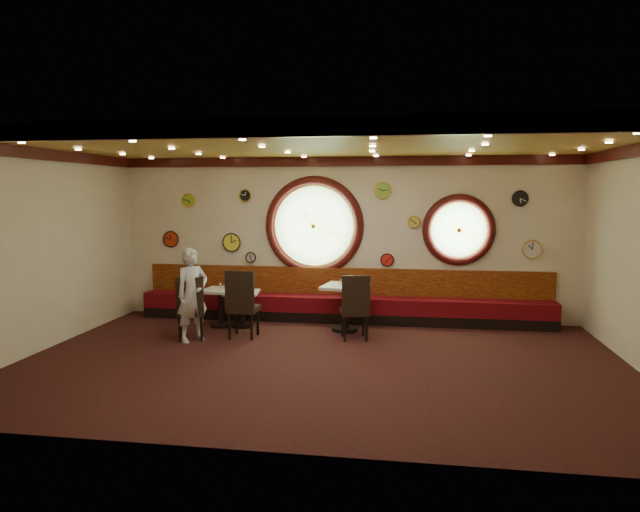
{
  "coord_description": "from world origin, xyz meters",
  "views": [
    {
      "loc": [
        1.26,
        -8.16,
        2.52
      ],
      "look_at": [
        -0.14,
        0.8,
        1.5
      ],
      "focal_mm": 32.0,
      "sensor_mm": 36.0,
      "label": 1
    }
  ],
  "objects_px": {
    "chair_c": "(355,303)",
    "condiment_b_pepper": "(245,289)",
    "waiter": "(192,295)",
    "condiment_a_bottle": "(227,284)",
    "condiment_b_salt": "(239,288)",
    "condiment_c_bottle": "(351,280)",
    "table_b": "(242,304)",
    "condiment_a_salt": "(220,286)",
    "chair_a": "(190,304)",
    "condiment_c_salt": "(340,282)",
    "table_a": "(221,303)",
    "condiment_c_pepper": "(346,282)",
    "condiment_b_bottle": "(249,286)",
    "table_c": "(345,302)",
    "condiment_a_pepper": "(224,287)",
    "chair_b": "(242,300)"
  },
  "relations": [
    {
      "from": "table_b",
      "to": "condiment_c_bottle",
      "type": "bearing_deg",
      "value": 2.9
    },
    {
      "from": "condiment_c_bottle",
      "to": "chair_c",
      "type": "bearing_deg",
      "value": -78.13
    },
    {
      "from": "chair_b",
      "to": "condiment_c_salt",
      "type": "bearing_deg",
      "value": 31.1
    },
    {
      "from": "table_b",
      "to": "condiment_a_salt",
      "type": "height_order",
      "value": "condiment_a_salt"
    },
    {
      "from": "chair_a",
      "to": "condiment_c_pepper",
      "type": "xyz_separation_m",
      "value": [
        2.54,
        1.07,
        0.27
      ]
    },
    {
      "from": "chair_c",
      "to": "table_a",
      "type": "bearing_deg",
      "value": 154.11
    },
    {
      "from": "table_b",
      "to": "condiment_a_bottle",
      "type": "bearing_deg",
      "value": 171.67
    },
    {
      "from": "condiment_c_salt",
      "to": "waiter",
      "type": "distance_m",
      "value": 2.66
    },
    {
      "from": "table_a",
      "to": "condiment_c_bottle",
      "type": "relative_size",
      "value": 4.2
    },
    {
      "from": "chair_c",
      "to": "condiment_b_pepper",
      "type": "distance_m",
      "value": 2.22
    },
    {
      "from": "condiment_b_bottle",
      "to": "waiter",
      "type": "distance_m",
      "value": 1.37
    },
    {
      "from": "chair_a",
      "to": "condiment_a_salt",
      "type": "bearing_deg",
      "value": 63.56
    },
    {
      "from": "condiment_a_pepper",
      "to": "condiment_c_pepper",
      "type": "xyz_separation_m",
      "value": [
        2.3,
        -0.0,
        0.14
      ]
    },
    {
      "from": "chair_a",
      "to": "condiment_b_pepper",
      "type": "bearing_deg",
      "value": 39.45
    },
    {
      "from": "condiment_a_salt",
      "to": "condiment_c_salt",
      "type": "bearing_deg",
      "value": 0.99
    },
    {
      "from": "chair_a",
      "to": "condiment_a_salt",
      "type": "relative_size",
      "value": 6.43
    },
    {
      "from": "waiter",
      "to": "condiment_a_bottle",
      "type": "bearing_deg",
      "value": 26.27
    },
    {
      "from": "condiment_c_pepper",
      "to": "condiment_b_bottle",
      "type": "height_order",
      "value": "condiment_c_pepper"
    },
    {
      "from": "table_a",
      "to": "chair_a",
      "type": "height_order",
      "value": "chair_a"
    },
    {
      "from": "condiment_b_bottle",
      "to": "waiter",
      "type": "bearing_deg",
      "value": -117.71
    },
    {
      "from": "condiment_a_salt",
      "to": "condiment_c_pepper",
      "type": "relative_size",
      "value": 1.02
    },
    {
      "from": "table_a",
      "to": "chair_a",
      "type": "xyz_separation_m",
      "value": [
        -0.18,
        -1.05,
        0.18
      ]
    },
    {
      "from": "waiter",
      "to": "condiment_b_salt",
      "type": "bearing_deg",
      "value": 15.89
    },
    {
      "from": "table_a",
      "to": "condiment_c_pepper",
      "type": "relative_size",
      "value": 6.91
    },
    {
      "from": "condiment_a_salt",
      "to": "chair_a",
      "type": "bearing_deg",
      "value": -97.72
    },
    {
      "from": "chair_c",
      "to": "condiment_b_bottle",
      "type": "height_order",
      "value": "chair_c"
    },
    {
      "from": "chair_b",
      "to": "condiment_b_pepper",
      "type": "distance_m",
      "value": 0.83
    },
    {
      "from": "chair_c",
      "to": "condiment_a_bottle",
      "type": "relative_size",
      "value": 3.88
    },
    {
      "from": "condiment_b_bottle",
      "to": "condiment_c_pepper",
      "type": "bearing_deg",
      "value": -3.41
    },
    {
      "from": "chair_c",
      "to": "condiment_b_pepper",
      "type": "bearing_deg",
      "value": 151.25
    },
    {
      "from": "table_b",
      "to": "chair_c",
      "type": "height_order",
      "value": "chair_c"
    },
    {
      "from": "condiment_a_pepper",
      "to": "condiment_a_bottle",
      "type": "distance_m",
      "value": 0.08
    },
    {
      "from": "chair_c",
      "to": "condiment_c_pepper",
      "type": "relative_size",
      "value": 6.75
    },
    {
      "from": "table_c",
      "to": "chair_c",
      "type": "height_order",
      "value": "chair_c"
    },
    {
      "from": "condiment_c_salt",
      "to": "condiment_a_bottle",
      "type": "relative_size",
      "value": 0.47
    },
    {
      "from": "chair_a",
      "to": "table_c",
      "type": "bearing_deg",
      "value": 4.2
    },
    {
      "from": "table_b",
      "to": "chair_a",
      "type": "height_order",
      "value": "chair_a"
    },
    {
      "from": "condiment_c_pepper",
      "to": "table_c",
      "type": "bearing_deg",
      "value": 177.41
    },
    {
      "from": "table_a",
      "to": "chair_b",
      "type": "height_order",
      "value": "chair_b"
    },
    {
      "from": "condiment_c_pepper",
      "to": "waiter",
      "type": "distance_m",
      "value": 2.72
    },
    {
      "from": "condiment_a_bottle",
      "to": "condiment_c_bottle",
      "type": "height_order",
      "value": "condiment_c_bottle"
    },
    {
      "from": "condiment_a_pepper",
      "to": "condiment_c_pepper",
      "type": "distance_m",
      "value": 2.3
    },
    {
      "from": "condiment_c_salt",
      "to": "condiment_a_salt",
      "type": "bearing_deg",
      "value": -179.01
    },
    {
      "from": "condiment_b_salt",
      "to": "condiment_c_bottle",
      "type": "bearing_deg",
      "value": 1.71
    },
    {
      "from": "table_b",
      "to": "condiment_a_bottle",
      "type": "height_order",
      "value": "condiment_a_bottle"
    },
    {
      "from": "condiment_a_salt",
      "to": "condiment_b_pepper",
      "type": "relative_size",
      "value": 0.95
    },
    {
      "from": "condiment_b_pepper",
      "to": "condiment_a_bottle",
      "type": "bearing_deg",
      "value": 169.73
    },
    {
      "from": "table_c",
      "to": "chair_c",
      "type": "distance_m",
      "value": 0.7
    },
    {
      "from": "table_c",
      "to": "chair_a",
      "type": "distance_m",
      "value": 2.75
    },
    {
      "from": "chair_b",
      "to": "condiment_b_salt",
      "type": "relative_size",
      "value": 6.71
    }
  ]
}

